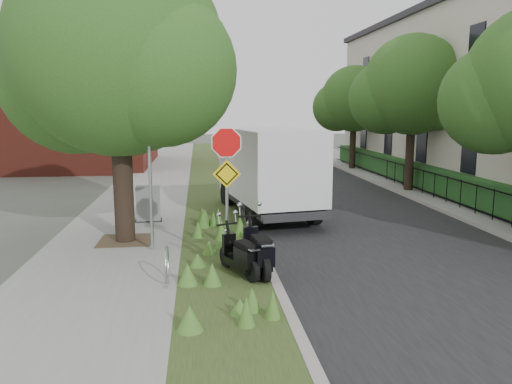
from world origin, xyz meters
TOP-DOWN VIEW (x-y plane):
  - ground at (0.00, 0.00)m, footprint 120.00×120.00m
  - sidewalk_near at (-4.25, 10.00)m, footprint 3.50×60.00m
  - verge at (-1.50, 10.00)m, footprint 2.00×60.00m
  - kerb_near at (-0.50, 10.00)m, footprint 0.20×60.00m
  - road at (3.00, 10.00)m, footprint 7.00×60.00m
  - kerb_far at (6.50, 10.00)m, footprint 0.20×60.00m
  - footpath_far at (8.20, 10.00)m, footprint 3.20×60.00m
  - street_tree_main at (-4.08, 2.86)m, footprint 6.21×5.54m
  - bare_post at (-3.20, 1.80)m, footprint 0.08×0.08m
  - bike_hoop at (-2.70, -0.60)m, footprint 0.06×0.78m
  - sign_assembly at (-1.40, 0.58)m, footprint 0.94×0.08m
  - fence_far at (7.20, 10.00)m, footprint 0.04×24.00m
  - hedge_far at (7.90, 10.00)m, footprint 1.00×24.00m
  - terrace_houses at (11.49, 10.00)m, footprint 7.40×26.40m
  - brick_building at (-9.50, 22.00)m, footprint 9.40×10.40m
  - far_tree_b at (6.94, 10.05)m, footprint 4.83×4.31m
  - far_tree_c at (6.94, 18.04)m, footprint 4.37×3.89m
  - scooter_near at (-1.14, -0.44)m, footprint 0.80×1.52m
  - scooter_far at (-0.79, -0.38)m, footprint 0.56×1.82m
  - box_truck at (0.30, 5.84)m, footprint 3.08×5.86m
  - utility_cabinet at (-3.61, 5.15)m, footprint 0.86×0.60m

SIDE VIEW (x-z plane):
  - ground at x=0.00m, z-range 0.00..0.00m
  - road at x=3.00m, z-range 0.00..0.01m
  - sidewalk_near at x=-4.25m, z-range 0.00..0.12m
  - verge at x=-1.50m, z-range 0.00..0.12m
  - footpath_far at x=8.20m, z-range 0.00..0.12m
  - kerb_near at x=-0.50m, z-range 0.00..0.13m
  - kerb_far at x=6.50m, z-range 0.00..0.13m
  - scooter_near at x=-1.14m, z-range 0.11..0.88m
  - bike_hoop at x=-2.70m, z-range 0.11..0.88m
  - scooter_far at x=-0.79m, z-range 0.11..0.98m
  - utility_cabinet at x=-3.61m, z-range 0.10..1.19m
  - fence_far at x=7.20m, z-range 0.17..1.17m
  - hedge_far at x=7.90m, z-range 0.12..1.22m
  - box_truck at x=0.30m, z-range 0.38..2.91m
  - bare_post at x=-3.20m, z-range 0.12..4.12m
  - sign_assembly at x=-1.40m, z-range 0.72..3.94m
  - far_tree_c at x=6.94m, z-range 0.99..6.92m
  - terrace_houses at x=11.49m, z-range 0.06..8.26m
  - brick_building at x=-9.50m, z-range 0.06..8.36m
  - far_tree_b at x=6.94m, z-range 1.09..7.65m
  - street_tree_main at x=-4.08m, z-range 0.97..8.63m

